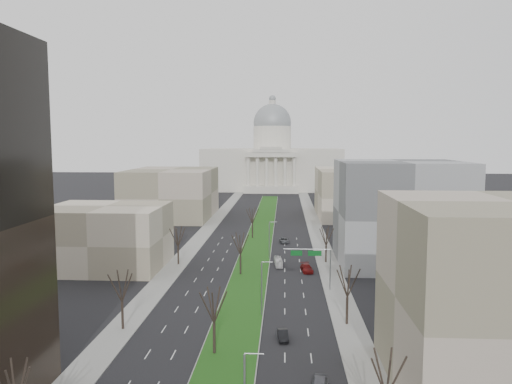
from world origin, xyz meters
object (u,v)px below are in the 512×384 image
at_px(car_grey_far, 284,240).
at_px(box_van, 278,262).
at_px(car_black, 283,335).
at_px(car_red, 307,268).

bearing_deg(car_grey_far, box_van, -97.95).
relative_size(car_black, car_grey_far, 0.82).
relative_size(car_black, car_red, 0.73).
xyz_separation_m(car_red, box_van, (-6.26, 4.84, 0.10)).
bearing_deg(car_grey_far, car_black, -95.25).
bearing_deg(car_grey_far, car_red, -85.97).
distance_m(car_black, box_van, 42.69).
bearing_deg(box_van, car_black, -93.70).
bearing_deg(car_red, car_black, -105.44).
bearing_deg(car_red, box_van, 134.50).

